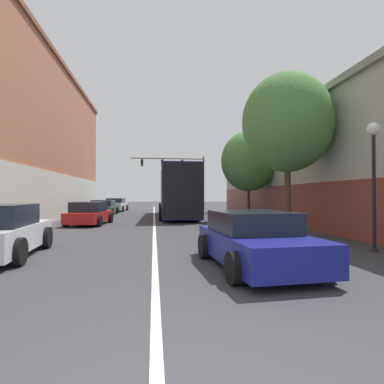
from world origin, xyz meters
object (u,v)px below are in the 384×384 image
Objects in this scene: street_lamp at (374,163)px; street_tree_near at (287,123)px; parked_car_left_near at (116,205)px; traffic_signal_gantry at (179,170)px; street_tree_far at (249,161)px; hatchback_foreground at (255,240)px; parked_car_left_far at (103,208)px; bus at (177,190)px; parked_car_left_distant at (89,214)px.

street_tree_near is (-0.87, 3.98, 2.16)m from street_lamp.
parked_car_left_near is 23.28m from street_tree_near.
traffic_signal_gantry is 16.40m from street_tree_far.
hatchback_foreground is 0.68× the size of street_tree_far.
parked_car_left_near is 17.57m from street_tree_far.
parked_car_left_far is (-0.38, -5.85, -0.05)m from parked_car_left_near.
street_lamp is at bearing -161.99° from bus.
traffic_signal_gantry reaches higher than parked_car_left_distant.
parked_car_left_distant is 1.05× the size of street_lamp.
bus is 8.19m from parked_car_left_distant.
traffic_signal_gantry is at bearing 96.76° from street_tree_near.
street_tree_near is (9.37, -5.66, 4.19)m from parked_car_left_distant.
parked_car_left_near reaches higher than parked_car_left_far.
parked_car_left_near is 1.15× the size of parked_car_left_far.
traffic_signal_gantry is at bearing 97.60° from street_lamp.
hatchback_foreground is at bearing -158.74° from parked_car_left_far.
bus reaches higher than parked_car_left_far.
bus is 2.06× the size of street_tree_far.
parked_car_left_distant is (0.72, -9.25, 0.01)m from parked_car_left_far.
street_tree_far is at bearing 91.95° from street_lamp.
street_lamp reaches higher than parked_car_left_far.
parked_car_left_far is 0.48× the size of traffic_signal_gantry.
parked_car_left_distant is 0.47× the size of traffic_signal_gantry.
street_tree_near is (9.71, -20.76, 4.14)m from parked_car_left_near.
parked_car_left_distant is at bearing 148.87° from street_tree_near.
traffic_signal_gantry is at bearing 101.34° from street_tree_far.
parked_car_left_far is at bearing 62.59° from bus.
street_tree_far reaches higher than bus.
street_lamp is at bearing -88.05° from street_tree_far.
traffic_signal_gantry reaches higher than parked_car_left_far.
parked_car_left_near is 0.68× the size of street_tree_near.
street_tree_near reaches higher than street_tree_far.
street_lamp is 0.56× the size of street_tree_near.
bus reaches higher than parked_car_left_distant.
parked_car_left_distant is at bearing -175.23° from parked_car_left_near.
traffic_signal_gantry is 2.22× the size of street_lamp.
parked_car_left_distant is 11.72m from street_tree_near.
street_tree_far is (10.21, -13.92, 3.28)m from parked_car_left_near.
hatchback_foreground reaches higher than parked_car_left_far.
street_tree_near reaches higher than parked_car_left_distant.
street_tree_near reaches higher than parked_car_left_far.
street_tree_far is at bearing -124.50° from parked_car_left_far.
bus is 16.23m from street_lamp.
parked_car_left_near is 1.22× the size of street_lamp.
traffic_signal_gantry is (1.15, 11.37, 2.64)m from bus.
parked_car_left_distant is at bearing -172.78° from parked_car_left_far.
bus is 12.46m from street_tree_near.
parked_car_left_near is at bearing 9.75° from hatchback_foreground.
traffic_signal_gantry reaches higher than parked_car_left_near.
street_tree_near is at bearing -151.43° from parked_car_left_near.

